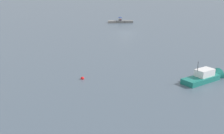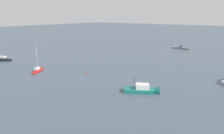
% 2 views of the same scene
% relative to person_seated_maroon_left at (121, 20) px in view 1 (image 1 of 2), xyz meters
% --- Properties ---
extents(ground_plane, '(500.00, 500.00, 0.00)m').
position_rel_person_seated_maroon_left_xyz_m(ground_plane, '(0.13, 17.59, -0.93)').
color(ground_plane, '#475666').
extents(seawall_pier, '(8.16, 1.59, 0.68)m').
position_rel_person_seated_maroon_left_xyz_m(seawall_pier, '(0.13, 0.00, -0.59)').
color(seawall_pier, slate).
rests_on(seawall_pier, ground_plane).
extents(person_seated_maroon_left, '(0.41, 0.61, 0.73)m').
position_rel_person_seated_maroon_left_xyz_m(person_seated_maroon_left, '(0.00, 0.00, 0.00)').
color(person_seated_maroon_left, '#1E2333').
rests_on(person_seated_maroon_left, seawall_pier).
extents(person_seated_grey_right, '(0.41, 0.61, 0.73)m').
position_rel_person_seated_maroon_left_xyz_m(person_seated_grey_right, '(0.56, 0.09, 0.00)').
color(person_seated_grey_right, '#1E2333').
rests_on(person_seated_grey_right, seawall_pier).
extents(umbrella_open_navy, '(1.49, 1.49, 1.32)m').
position_rel_person_seated_maroon_left_xyz_m(umbrella_open_navy, '(0.28, 0.07, 0.88)').
color(umbrella_open_navy, black).
rests_on(umbrella_open_navy, seawall_pier).
extents(motorboat_teal_near, '(7.32, 5.69, 4.06)m').
position_rel_person_seated_maroon_left_xyz_m(motorboat_teal_near, '(-7.87, 55.58, -0.50)').
color(motorboat_teal_near, '#197266').
rests_on(motorboat_teal_near, ground_plane).
extents(mooring_buoy_near, '(0.54, 0.54, 0.54)m').
position_rel_person_seated_maroon_left_xyz_m(mooring_buoy_near, '(10.43, 54.05, -0.84)').
color(mooring_buoy_near, red).
rests_on(mooring_buoy_near, ground_plane).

